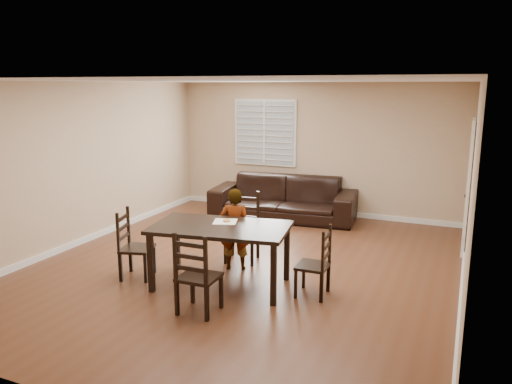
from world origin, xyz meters
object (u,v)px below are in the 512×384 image
Objects in this scene: chair_near at (244,228)px; chair_right at (321,265)px; donut at (227,220)px; chair_far at (194,279)px; sofa at (283,198)px; chair_left at (129,247)px; dining_table at (221,232)px; child at (235,229)px.

chair_right is (1.50, -0.92, -0.06)m from chair_near.
chair_near reaches higher than donut.
chair_far is 0.35× the size of sofa.
donut is at bearing -88.51° from chair_left.
sofa is (-1.78, 3.40, 0.00)m from chair_right.
chair_near reaches higher than chair_far.
chair_far is 1.20m from donut.
chair_left reaches higher than donut.
chair_right is at bearing -0.61° from dining_table.
sofa reaches higher than dining_table.
dining_table is 1.38m from chair_left.
sofa is at bearing -102.36° from child.
child reaches higher than sofa.
donut is 0.04× the size of sofa.
dining_table is at bearing 79.76° from child.
donut is 3.45m from sofa.
child reaches higher than chair_far.
chair_right is 1.40m from donut.
chair_right is 3.84m from sofa.
donut is (1.31, 0.43, 0.42)m from chair_left.
chair_left is 3.92m from sofa.
sofa is (-0.45, 3.39, -0.44)m from donut.
chair_near is at bearing 90.14° from dining_table.
chair_near is at bearing -56.95° from chair_left.
child reaches higher than dining_table.
donut is (-0.14, 1.13, 0.40)m from chair_far.
chair_right reaches higher than dining_table.
child reaches higher than chair_left.
chair_left is 0.34× the size of sofa.
chair_near is at bearing -82.55° from chair_far.
child is 2.98m from sofa.
child reaches higher than chair_near.
chair_near is 1.05× the size of chair_far.
donut is (-0.01, 0.20, 0.11)m from dining_table.
child is at bearing 90.00° from dining_table.
chair_near reaches higher than dining_table.
chair_near is 0.37× the size of sofa.
chair_near is 10.29× the size of donut.
chair_near is (-0.18, 1.12, -0.27)m from dining_table.
chair_far is at bearing 79.16° from child.
chair_right reaches higher than sofa.
chair_far reaches higher than donut.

